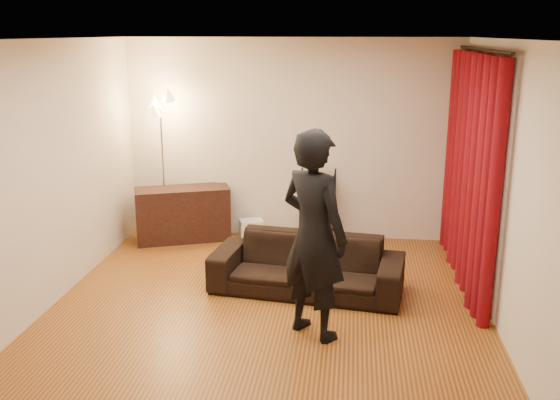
# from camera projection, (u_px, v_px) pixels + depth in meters

# --- Properties ---
(floor) EXTENTS (5.00, 5.00, 0.00)m
(floor) POSITION_uv_depth(u_px,v_px,m) (267.00, 311.00, 6.38)
(floor) COLOR #98571B
(floor) RESTS_ON ground
(ceiling) EXTENTS (5.00, 5.00, 0.00)m
(ceiling) POSITION_uv_depth(u_px,v_px,m) (265.00, 39.00, 5.68)
(ceiling) COLOR white
(ceiling) RESTS_ON ground
(wall_back) EXTENTS (5.00, 0.00, 5.00)m
(wall_back) POSITION_uv_depth(u_px,v_px,m) (292.00, 140.00, 8.43)
(wall_back) COLOR beige
(wall_back) RESTS_ON ground
(wall_front) EXTENTS (5.00, 0.00, 5.00)m
(wall_front) POSITION_uv_depth(u_px,v_px,m) (207.00, 282.00, 3.63)
(wall_front) COLOR beige
(wall_front) RESTS_ON ground
(wall_left) EXTENTS (0.00, 5.00, 5.00)m
(wall_left) POSITION_uv_depth(u_px,v_px,m) (45.00, 177.00, 6.29)
(wall_left) COLOR beige
(wall_left) RESTS_ON ground
(wall_right) EXTENTS (0.00, 5.00, 5.00)m
(wall_right) POSITION_uv_depth(u_px,v_px,m) (506.00, 189.00, 5.78)
(wall_right) COLOR beige
(wall_right) RESTS_ON ground
(curtain_rod) EXTENTS (0.04, 2.65, 0.04)m
(curtain_rod) POSITION_uv_depth(u_px,v_px,m) (483.00, 50.00, 6.55)
(curtain_rod) COLOR black
(curtain_rod) RESTS_ON wall_right
(curtain) EXTENTS (0.22, 2.65, 2.55)m
(curtain) POSITION_uv_depth(u_px,v_px,m) (471.00, 171.00, 6.89)
(curtain) COLOR #6A0506
(curtain) RESTS_ON ground
(sofa) EXTENTS (2.16, 1.08, 0.60)m
(sofa) POSITION_uv_depth(u_px,v_px,m) (307.00, 265.00, 6.80)
(sofa) COLOR black
(sofa) RESTS_ON ground
(person) EXTENTS (0.85, 0.81, 1.96)m
(person) POSITION_uv_depth(u_px,v_px,m) (314.00, 235.00, 5.66)
(person) COLOR black
(person) RESTS_ON ground
(media_cabinet) EXTENTS (1.34, 0.87, 0.73)m
(media_cabinet) POSITION_uv_depth(u_px,v_px,m) (183.00, 214.00, 8.48)
(media_cabinet) COLOR #321912
(media_cabinet) RESTS_ON ground
(storage_boxes) EXTENTS (0.38, 0.34, 0.26)m
(storage_boxes) POSITION_uv_depth(u_px,v_px,m) (251.00, 229.00, 8.62)
(storage_boxes) COLOR silver
(storage_boxes) RESTS_ON ground
(wire_shelf) EXTENTS (0.48, 0.36, 0.99)m
(wire_shelf) POSITION_uv_depth(u_px,v_px,m) (318.00, 207.00, 8.37)
(wire_shelf) COLOR black
(wire_shelf) RESTS_ON ground
(floor_lamp) EXTENTS (0.47, 0.47, 1.98)m
(floor_lamp) POSITION_uv_depth(u_px,v_px,m) (163.00, 168.00, 8.39)
(floor_lamp) COLOR silver
(floor_lamp) RESTS_ON ground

